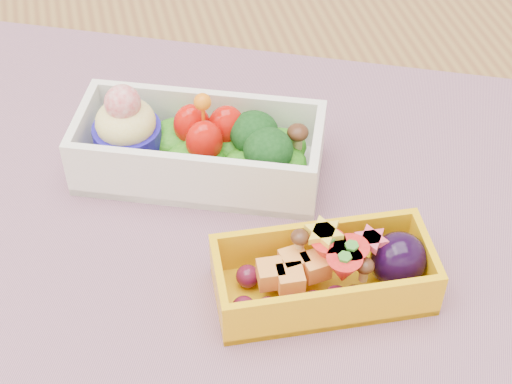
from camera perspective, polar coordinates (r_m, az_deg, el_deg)
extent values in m
cube|color=brown|center=(0.62, -1.09, -2.70)|extent=(1.20, 0.80, 0.04)
cube|color=gray|center=(0.58, -0.60, -3.13)|extent=(0.73, 0.67, 0.00)
cube|color=white|center=(0.61, -4.11, 3.18)|extent=(0.20, 0.15, 0.05)
ellipsoid|color=#4BA522|center=(0.62, -4.07, 2.69)|extent=(0.19, 0.13, 0.02)
cylinder|color=#1E159F|center=(0.62, -9.12, 3.48)|extent=(0.05, 0.05, 0.03)
sphere|color=red|center=(0.60, -9.54, 6.32)|extent=(0.03, 0.03, 0.03)
ellipsoid|color=red|center=(0.61, -4.62, 4.83)|extent=(0.03, 0.02, 0.04)
ellipsoid|color=red|center=(0.60, -3.72, 3.63)|extent=(0.03, 0.02, 0.04)
ellipsoid|color=red|center=(0.61, -2.14, 4.74)|extent=(0.03, 0.02, 0.04)
sphere|color=orange|center=(0.59, -3.86, 6.47)|extent=(0.01, 0.01, 0.01)
ellipsoid|color=black|center=(0.60, -0.14, 4.27)|extent=(0.04, 0.04, 0.03)
ellipsoid|color=black|center=(0.59, 0.88, 3.04)|extent=(0.04, 0.04, 0.03)
ellipsoid|color=#3F2111|center=(0.60, 3.01, 4.28)|extent=(0.02, 0.02, 0.01)
cube|color=#F1B00C|center=(0.53, 4.87, -5.94)|extent=(0.15, 0.07, 0.04)
ellipsoid|color=#540F2A|center=(0.53, 1.79, -7.12)|extent=(0.08, 0.04, 0.02)
cube|color=orange|center=(0.53, 2.59, -5.61)|extent=(0.04, 0.03, 0.02)
cone|color=red|center=(0.53, 5.10, -4.28)|extent=(0.03, 0.03, 0.02)
cone|color=red|center=(0.53, 6.76, -4.77)|extent=(0.03, 0.03, 0.02)
cone|color=red|center=(0.52, 6.27, -5.58)|extent=(0.03, 0.03, 0.02)
cylinder|color=yellow|center=(0.52, 4.89, -2.91)|extent=(0.03, 0.03, 0.01)
cylinder|color=#E53F5B|center=(0.53, 8.26, -3.38)|extent=(0.02, 0.02, 0.01)
ellipsoid|color=#3F2111|center=(0.53, 3.13, -4.22)|extent=(0.01, 0.01, 0.01)
ellipsoid|color=#3F2111|center=(0.53, 7.74, -5.74)|extent=(0.01, 0.01, 0.01)
ellipsoid|color=black|center=(0.54, 10.17, -4.84)|extent=(0.04, 0.04, 0.04)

